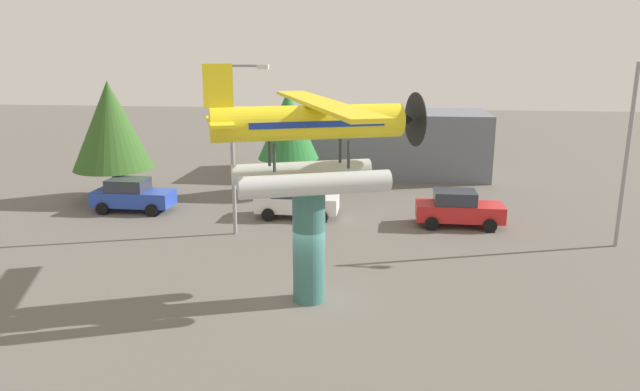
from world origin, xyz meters
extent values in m
plane|color=#605B54|center=(0.00, 0.00, 0.00)|extent=(140.00, 140.00, 0.00)
cylinder|color=#386B66|center=(0.00, 0.00, 1.97)|extent=(1.10, 1.10, 3.95)
cylinder|color=silver|center=(0.35, -0.93, 4.30)|extent=(4.74, 2.36, 0.70)
cylinder|color=#333338|center=(1.30, -0.04, 5.10)|extent=(0.13, 0.13, 0.90)
cylinder|color=#333338|center=(-0.94, -0.89, 5.10)|extent=(0.13, 0.13, 0.90)
cylinder|color=silver|center=(-0.35, 0.93, 4.30)|extent=(4.74, 2.36, 0.70)
cylinder|color=#333338|center=(0.94, 0.89, 5.10)|extent=(0.13, 0.13, 0.90)
cylinder|color=#333338|center=(-1.30, 0.04, 5.10)|extent=(0.13, 0.13, 0.90)
cylinder|color=yellow|center=(0.00, 0.00, 6.10)|extent=(6.19, 3.23, 1.10)
cube|color=#193399|center=(0.19, 0.07, 6.10)|extent=(4.46, 2.61, 0.20)
cone|color=#262628|center=(3.04, 1.15, 6.10)|extent=(0.97, 1.07, 0.88)
cylinder|color=black|center=(3.41, 1.29, 6.10)|extent=(0.68, 1.70, 1.80)
cube|color=yellow|center=(0.37, 0.14, 6.71)|extent=(4.72, 10.11, 0.12)
cube|color=yellow|center=(-2.62, -0.99, 6.20)|extent=(1.65, 2.87, 0.10)
cube|color=yellow|center=(-2.62, -0.99, 7.30)|extent=(0.88, 0.43, 1.30)
cube|color=#2847B7|center=(-10.95, 10.22, 0.72)|extent=(4.20, 1.70, 0.80)
cube|color=#2D333D|center=(-11.20, 10.22, 1.44)|extent=(2.00, 1.56, 0.64)
cylinder|color=black|center=(-9.60, 9.32, 0.32)|extent=(0.64, 0.22, 0.64)
cylinder|color=black|center=(-9.60, 11.12, 0.32)|extent=(0.64, 0.22, 0.64)
cylinder|color=black|center=(-12.30, 9.32, 0.32)|extent=(0.64, 0.22, 0.64)
cylinder|color=black|center=(-12.30, 11.12, 0.32)|extent=(0.64, 0.22, 0.64)
cube|color=white|center=(-2.07, 10.16, 0.72)|extent=(4.20, 1.70, 0.80)
cube|color=#2D333D|center=(-2.32, 10.16, 1.44)|extent=(2.00, 1.56, 0.64)
cylinder|color=black|center=(-0.72, 9.26, 0.32)|extent=(0.64, 0.22, 0.64)
cylinder|color=black|center=(-0.72, 11.06, 0.32)|extent=(0.64, 0.22, 0.64)
cylinder|color=black|center=(-3.42, 9.26, 0.32)|extent=(0.64, 0.22, 0.64)
cylinder|color=black|center=(-3.42, 11.06, 0.32)|extent=(0.64, 0.22, 0.64)
cube|color=red|center=(6.04, 9.58, 0.72)|extent=(4.20, 1.70, 0.80)
cube|color=#2D333D|center=(5.79, 9.58, 1.44)|extent=(2.00, 1.56, 0.64)
cylinder|color=black|center=(7.39, 8.68, 0.32)|extent=(0.64, 0.22, 0.64)
cylinder|color=black|center=(7.39, 10.48, 0.32)|extent=(0.64, 0.22, 0.64)
cylinder|color=black|center=(4.69, 8.68, 0.32)|extent=(0.64, 0.22, 0.64)
cylinder|color=black|center=(4.69, 10.48, 0.32)|extent=(0.64, 0.22, 0.64)
cylinder|color=gray|center=(-4.50, 6.97, 3.91)|extent=(0.18, 0.18, 7.81)
cylinder|color=gray|center=(-3.70, 6.97, 7.71)|extent=(1.60, 0.12, 0.12)
cube|color=silver|center=(-3.00, 6.97, 7.66)|extent=(0.50, 0.28, 0.20)
cylinder|color=gray|center=(12.57, 7.31, 3.95)|extent=(0.18, 0.18, 7.91)
cube|color=slate|center=(2.08, 22.00, 2.17)|extent=(14.08, 5.99, 4.34)
cylinder|color=brown|center=(-13.07, 12.54, 0.90)|extent=(0.36, 0.36, 1.81)
cone|color=#335B23|center=(-13.07, 12.54, 4.29)|extent=(4.47, 4.47, 4.97)
cylinder|color=brown|center=(-3.40, 15.11, 1.08)|extent=(0.36, 0.36, 2.16)
cone|color=#287033|center=(-3.40, 15.11, 4.15)|extent=(3.59, 3.59, 3.99)
camera|label=1|loc=(2.65, -18.26, 8.26)|focal=32.47mm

